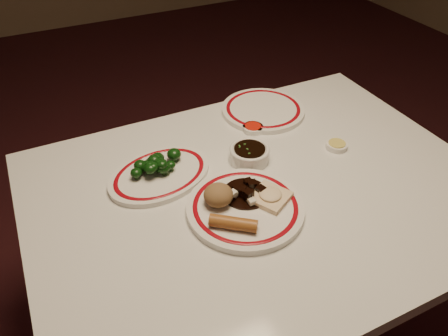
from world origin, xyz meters
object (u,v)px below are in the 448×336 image
rice_mound (218,195)px  fried_wonton (270,196)px  main_plate (245,208)px  broccoli_pile (157,164)px  spring_roll (233,223)px  soy_bowl (249,155)px  stirfry_heap (246,191)px  dining_table (261,212)px  broccoli_plate (160,174)px

rice_mound → fried_wonton: (0.12, -0.04, -0.02)m
main_plate → broccoli_pile: broccoli_pile is taller
spring_roll → soy_bowl: spring_roll is taller
stirfry_heap → rice_mound: bearing=178.1°
dining_table → soy_bowl: size_ratio=10.78×
stirfry_heap → broccoli_plate: stirfry_heap is taller
soy_bowl → fried_wonton: bearing=-102.7°
dining_table → stirfry_heap: 0.14m
stirfry_heap → broccoli_plate: size_ratio=0.36×
spring_roll → broccoli_plate: 0.28m
stirfry_heap → soy_bowl: size_ratio=1.07×
stirfry_heap → spring_roll: bearing=-132.6°
main_plate → stirfry_heap: stirfry_heap is taller
broccoli_plate → broccoli_pile: bearing=104.7°
fried_wonton → broccoli_plate: (-0.21, 0.22, -0.02)m
main_plate → broccoli_plate: (-0.15, 0.22, -0.00)m
rice_mound → spring_roll: bearing=-93.2°
main_plate → broccoli_plate: main_plate is taller
spring_roll → rice_mound: bearing=34.3°
dining_table → rice_mound: 0.20m
rice_mound → stirfry_heap: rice_mound is taller
main_plate → broccoli_pile: (-0.15, 0.23, 0.03)m
rice_mound → stirfry_heap: 0.08m
spring_roll → soy_bowl: size_ratio=1.01×
rice_mound → fried_wonton: 0.13m
rice_mound → broccoli_plate: (-0.09, 0.18, -0.04)m
broccoli_plate → soy_bowl: 0.26m
stirfry_heap → broccoli_pile: (-0.17, 0.19, 0.01)m
main_plate → soy_bowl: bearing=58.7°
dining_table → broccoli_pile: (-0.23, 0.17, 0.13)m
rice_mound → broccoli_plate: rice_mound is taller
rice_mound → broccoli_plate: size_ratio=0.22×
rice_mound → fried_wonton: bearing=-19.8°
fried_wonton → soy_bowl: 0.19m
broccoli_pile → rice_mound: bearing=-63.7°
fried_wonton → broccoli_plate: fried_wonton is taller
spring_roll → stirfry_heap: (0.08, 0.09, -0.00)m
fried_wonton → main_plate: bearing=174.4°
broccoli_plate → soy_bowl: size_ratio=3.02×
rice_mound → spring_roll: size_ratio=0.65×
spring_roll → broccoli_plate: bearing=55.1°
dining_table → stirfry_heap: (-0.06, -0.02, 0.12)m
spring_roll → soy_bowl: bearing=1.4°
dining_table → main_plate: bearing=-145.3°
dining_table → main_plate: (-0.08, -0.06, 0.10)m
soy_bowl → broccoli_pile: bearing=169.1°
broccoli_pile → fried_wonton: bearing=-47.2°
main_plate → fried_wonton: bearing=-5.6°
main_plate → broccoli_pile: size_ratio=2.37×
spring_roll → broccoli_plate: (-0.09, 0.27, -0.02)m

